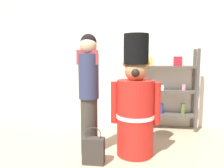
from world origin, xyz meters
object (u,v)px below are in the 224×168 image
at_px(teddy_bear_guard, 135,105).
at_px(person_shopper, 89,89).
at_px(merchandise_shelf, 162,89).
at_px(shopping_bag, 94,150).

bearing_deg(teddy_bear_guard, person_shopper, -176.09).
distance_m(merchandise_shelf, shopping_bag, 1.96).
distance_m(merchandise_shelf, person_shopper, 1.70).
xyz_separation_m(person_shopper, shopping_bag, (0.13, -0.31, -0.75)).
distance_m(merchandise_shelf, teddy_bear_guard, 1.32).
xyz_separation_m(merchandise_shelf, shopping_bag, (-0.98, -1.59, -0.60)).
distance_m(teddy_bear_guard, shopping_bag, 0.82).
bearing_deg(teddy_bear_guard, merchandise_shelf, 69.41).
distance_m(teddy_bear_guard, person_shopper, 0.69).
height_order(teddy_bear_guard, shopping_bag, teddy_bear_guard).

